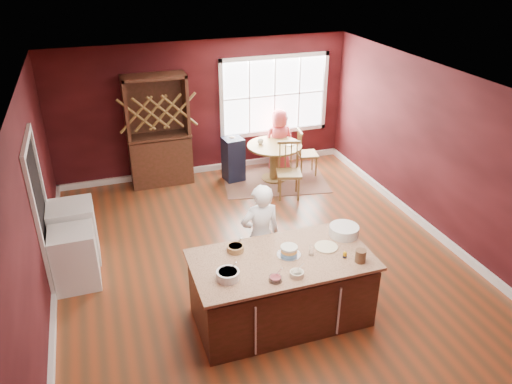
{
  "coord_description": "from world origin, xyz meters",
  "views": [
    {
      "loc": [
        -2.09,
        -5.98,
        4.41
      ],
      "look_at": [
        0.01,
        0.25,
        1.05
      ],
      "focal_mm": 35.0,
      "sensor_mm": 36.0,
      "label": 1
    }
  ],
  "objects_px": {
    "baker": "(261,236)",
    "washer": "(75,258)",
    "chair_south": "(289,171)",
    "dryer": "(74,233)",
    "toddler": "(233,140)",
    "layer_cake": "(289,251)",
    "seated_woman": "(279,140)",
    "chair_north": "(274,140)",
    "kitchen_island": "(281,290)",
    "hutch": "(158,131)",
    "dining_table": "(274,155)",
    "chair_east": "(307,152)",
    "high_chair": "(233,158)"
  },
  "relations": [
    {
      "from": "washer",
      "to": "dryer",
      "type": "height_order",
      "value": "dryer"
    },
    {
      "from": "layer_cake",
      "to": "dryer",
      "type": "xyz_separation_m",
      "value": [
        -2.57,
        2.18,
        -0.51
      ]
    },
    {
      "from": "dryer",
      "to": "toddler",
      "type": "bearing_deg",
      "value": 33.77
    },
    {
      "from": "seated_woman",
      "to": "hutch",
      "type": "height_order",
      "value": "hutch"
    },
    {
      "from": "hutch",
      "to": "toddler",
      "type": "bearing_deg",
      "value": -9.14
    },
    {
      "from": "layer_cake",
      "to": "washer",
      "type": "relative_size",
      "value": 0.35
    },
    {
      "from": "kitchen_island",
      "to": "hutch",
      "type": "xyz_separation_m",
      "value": [
        -0.8,
        4.52,
        0.65
      ]
    },
    {
      "from": "high_chair",
      "to": "dryer",
      "type": "xyz_separation_m",
      "value": [
        -3.06,
        -1.97,
        0.0
      ]
    },
    {
      "from": "high_chair",
      "to": "hutch",
      "type": "height_order",
      "value": "hutch"
    },
    {
      "from": "chair_south",
      "to": "chair_north",
      "type": "distance_m",
      "value": 1.66
    },
    {
      "from": "toddler",
      "to": "chair_south",
      "type": "bearing_deg",
      "value": -57.65
    },
    {
      "from": "seated_woman",
      "to": "chair_south",
      "type": "bearing_deg",
      "value": 76.06
    },
    {
      "from": "kitchen_island",
      "to": "hutch",
      "type": "height_order",
      "value": "hutch"
    },
    {
      "from": "chair_south",
      "to": "hutch",
      "type": "bearing_deg",
      "value": 163.34
    },
    {
      "from": "high_chair",
      "to": "toddler",
      "type": "xyz_separation_m",
      "value": [
        0.03,
        0.1,
        0.35
      ]
    },
    {
      "from": "layer_cake",
      "to": "high_chair",
      "type": "bearing_deg",
      "value": 83.25
    },
    {
      "from": "dryer",
      "to": "hutch",
      "type": "bearing_deg",
      "value": 54.08
    },
    {
      "from": "chair_north",
      "to": "dryer",
      "type": "xyz_separation_m",
      "value": [
        -4.14,
        -2.54,
        -0.06
      ]
    },
    {
      "from": "dining_table",
      "to": "layer_cake",
      "type": "distance_m",
      "value": 4.13
    },
    {
      "from": "baker",
      "to": "chair_north",
      "type": "xyz_separation_m",
      "value": [
        1.67,
        3.97,
        -0.25
      ]
    },
    {
      "from": "washer",
      "to": "dryer",
      "type": "bearing_deg",
      "value": 90.0
    },
    {
      "from": "dining_table",
      "to": "seated_woman",
      "type": "xyz_separation_m",
      "value": [
        0.26,
        0.43,
        0.12
      ]
    },
    {
      "from": "baker",
      "to": "chair_east",
      "type": "xyz_separation_m",
      "value": [
        2.12,
        3.17,
        -0.28
      ]
    },
    {
      "from": "kitchen_island",
      "to": "layer_cake",
      "type": "relative_size",
      "value": 7.44
    },
    {
      "from": "chair_south",
      "to": "hutch",
      "type": "relative_size",
      "value": 0.49
    },
    {
      "from": "baker",
      "to": "washer",
      "type": "height_order",
      "value": "baker"
    },
    {
      "from": "dining_table",
      "to": "toddler",
      "type": "relative_size",
      "value": 4.18
    },
    {
      "from": "dining_table",
      "to": "hutch",
      "type": "distance_m",
      "value": 2.32
    },
    {
      "from": "chair_east",
      "to": "chair_north",
      "type": "bearing_deg",
      "value": 38.77
    },
    {
      "from": "kitchen_island",
      "to": "washer",
      "type": "height_order",
      "value": "kitchen_island"
    },
    {
      "from": "chair_south",
      "to": "dryer",
      "type": "height_order",
      "value": "chair_south"
    },
    {
      "from": "layer_cake",
      "to": "chair_south",
      "type": "bearing_deg",
      "value": 67.75
    },
    {
      "from": "baker",
      "to": "chair_north",
      "type": "distance_m",
      "value": 4.31
    },
    {
      "from": "washer",
      "to": "chair_north",
      "type": "bearing_deg",
      "value": 37.55
    },
    {
      "from": "seated_woman",
      "to": "toddler",
      "type": "relative_size",
      "value": 5.06
    },
    {
      "from": "chair_east",
      "to": "high_chair",
      "type": "xyz_separation_m",
      "value": [
        -1.52,
        0.23,
        -0.03
      ]
    },
    {
      "from": "chair_north",
      "to": "kitchen_island",
      "type": "bearing_deg",
      "value": 44.14
    },
    {
      "from": "toddler",
      "to": "high_chair",
      "type": "bearing_deg",
      "value": -109.08
    },
    {
      "from": "kitchen_island",
      "to": "layer_cake",
      "type": "xyz_separation_m",
      "value": [
        0.11,
        0.04,
        0.54
      ]
    },
    {
      "from": "toddler",
      "to": "hutch",
      "type": "xyz_separation_m",
      "value": [
        -1.43,
        0.23,
        0.28
      ]
    },
    {
      "from": "baker",
      "to": "washer",
      "type": "relative_size",
      "value": 1.79
    },
    {
      "from": "dining_table",
      "to": "dryer",
      "type": "height_order",
      "value": "dryer"
    },
    {
      "from": "kitchen_island",
      "to": "layer_cake",
      "type": "height_order",
      "value": "layer_cake"
    },
    {
      "from": "layer_cake",
      "to": "seated_woman",
      "type": "xyz_separation_m",
      "value": [
        1.54,
        4.33,
        -0.32
      ]
    },
    {
      "from": "chair_south",
      "to": "kitchen_island",
      "type": "bearing_deg",
      "value": -97.55
    },
    {
      "from": "baker",
      "to": "hutch",
      "type": "distance_m",
      "value": 3.82
    },
    {
      "from": "baker",
      "to": "dryer",
      "type": "height_order",
      "value": "baker"
    },
    {
      "from": "seated_woman",
      "to": "washer",
      "type": "xyz_separation_m",
      "value": [
        -4.11,
        -2.79,
        -0.23
      ]
    },
    {
      "from": "chair_north",
      "to": "seated_woman",
      "type": "xyz_separation_m",
      "value": [
        -0.03,
        -0.39,
        0.13
      ]
    },
    {
      "from": "toddler",
      "to": "dryer",
      "type": "distance_m",
      "value": 3.74
    }
  ]
}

